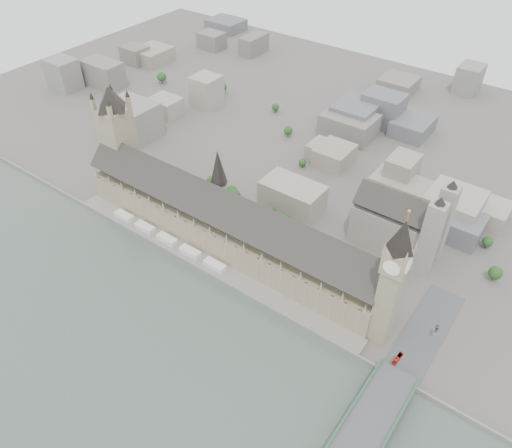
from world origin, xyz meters
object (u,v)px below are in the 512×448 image
Objects in this scene: car_approach at (437,329)px; westminster_abbey at (400,224)px; elizabeth_tower at (393,276)px; red_bus_north at (398,359)px; victoria_tower at (117,136)px; palace_of_westminster at (226,223)px.

westminster_abbey is at bearing 120.94° from car_approach.
elizabeth_tower is 53.17m from red_bus_north.
westminster_abbey is 89.52m from car_approach.
red_bus_north is (279.58, -35.06, -43.51)m from victoria_tower.
elizabeth_tower is at bearing -156.56° from car_approach.
westminster_abbey is at bearing 117.90° from red_bus_north.
palace_of_westminster reaches higher than car_approach.
elizabeth_tower is 59.53m from car_approach.
westminster_abbey reaches higher than car_approach.
palace_of_westminster is 160.56m from red_bus_north.
victoria_tower is at bearing 170.69° from car_approach.
car_approach is (30.49, 19.90, -47.10)m from elizabeth_tower.
victoria_tower is at bearing 176.04° from elizabeth_tower.
elizabeth_tower is 1.07× the size of victoria_tower.
victoria_tower is 244.79m from westminster_abbey.
red_bus_north reaches higher than car_approach.
car_approach is at bearing -49.37° from westminster_abbey.
elizabeth_tower reaches higher than westminster_abbey.
palace_of_westminster reaches higher than red_bus_north.
red_bus_north is at bearing -41.07° from elizabeth_tower.
elizabeth_tower is at bearing -72.71° from westminster_abbey.
westminster_abbey is 6.55× the size of red_bus_north.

